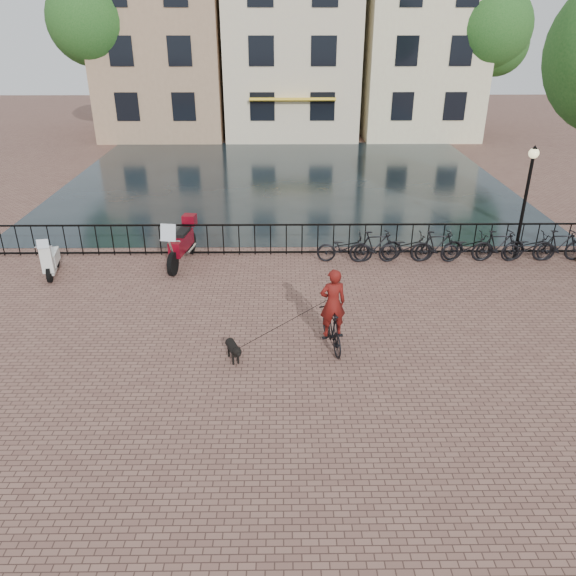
{
  "coord_description": "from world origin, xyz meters",
  "views": [
    {
      "loc": [
        -0.13,
        -8.7,
        6.82
      ],
      "look_at": [
        0.0,
        3.0,
        1.2
      ],
      "focal_mm": 35.0,
      "sensor_mm": 36.0,
      "label": 1
    }
  ],
  "objects_px": {
    "dog": "(233,350)",
    "scooter": "(50,253)",
    "lamp_post": "(528,184)",
    "cyclist": "(332,314)",
    "motorcycle": "(181,238)"
  },
  "relations": [
    {
      "from": "lamp_post",
      "to": "scooter",
      "type": "height_order",
      "value": "lamp_post"
    },
    {
      "from": "lamp_post",
      "to": "cyclist",
      "type": "relative_size",
      "value": 1.52
    },
    {
      "from": "lamp_post",
      "to": "motorcycle",
      "type": "bearing_deg",
      "value": -178.28
    },
    {
      "from": "cyclist",
      "to": "scooter",
      "type": "relative_size",
      "value": 1.5
    },
    {
      "from": "cyclist",
      "to": "dog",
      "type": "height_order",
      "value": "cyclist"
    },
    {
      "from": "lamp_post",
      "to": "dog",
      "type": "distance_m",
      "value": 10.43
    },
    {
      "from": "cyclist",
      "to": "motorcycle",
      "type": "distance_m",
      "value": 6.46
    },
    {
      "from": "motorcycle",
      "to": "cyclist",
      "type": "bearing_deg",
      "value": -40.8
    },
    {
      "from": "dog",
      "to": "scooter",
      "type": "xyz_separation_m",
      "value": [
        -5.68,
        4.71,
        0.42
      ]
    },
    {
      "from": "dog",
      "to": "motorcycle",
      "type": "bearing_deg",
      "value": 88.32
    },
    {
      "from": "scooter",
      "to": "motorcycle",
      "type": "bearing_deg",
      "value": 0.51
    },
    {
      "from": "lamp_post",
      "to": "dog",
      "type": "bearing_deg",
      "value": -145.58
    },
    {
      "from": "dog",
      "to": "scooter",
      "type": "bearing_deg",
      "value": 118.73
    },
    {
      "from": "cyclist",
      "to": "motorcycle",
      "type": "xyz_separation_m",
      "value": [
        -4.19,
        4.92,
        -0.04
      ]
    },
    {
      "from": "cyclist",
      "to": "motorcycle",
      "type": "bearing_deg",
      "value": -59.49
    }
  ]
}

